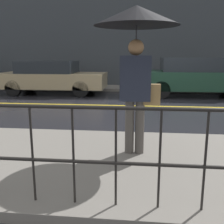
{
  "coord_description": "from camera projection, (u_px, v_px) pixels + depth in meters",
  "views": [
    {
      "loc": [
        -1.03,
        -8.26,
        1.57
      ],
      "look_at": [
        -1.65,
        -2.4,
        0.3
      ],
      "focal_mm": 42.0,
      "sensor_mm": 36.0,
      "label": 1
    }
  ],
  "objects": [
    {
      "name": "building_storefront",
      "position": [
        163.0,
        19.0,
        12.59
      ],
      "size": [
        28.0,
        0.3,
        6.57
      ],
      "color": "#383D42",
      "rests_on": "ground_plane"
    },
    {
      "name": "ground_plane",
      "position": [
        172.0,
        107.0,
        8.25
      ],
      "size": [
        80.0,
        80.0,
        0.0
      ],
      "primitive_type": "plane",
      "color": "black"
    },
    {
      "name": "sidewalk_far",
      "position": [
        162.0,
        89.0,
        12.31
      ],
      "size": [
        28.0,
        1.68,
        0.12
      ],
      "color": "slate",
      "rests_on": "ground_plane"
    },
    {
      "name": "lane_marking",
      "position": [
        172.0,
        106.0,
        8.25
      ],
      "size": [
        25.2,
        0.12,
        0.01
      ],
      "color": "gold",
      "rests_on": "ground_plane"
    },
    {
      "name": "pedestrian",
      "position": [
        137.0,
        34.0,
        3.64
      ],
      "size": [
        1.19,
        1.19,
        2.12
      ],
      "rotation": [
        0.0,
        0.0,
        3.14
      ],
      "color": "#4C4742",
      "rests_on": "sidewalk_near"
    },
    {
      "name": "car_dark_green",
      "position": [
        196.0,
        77.0,
        10.27
      ],
      "size": [
        4.66,
        1.84,
        1.5
      ],
      "color": "#193828",
      "rests_on": "ground_plane"
    },
    {
      "name": "car_tan",
      "position": [
        51.0,
        77.0,
        10.89
      ],
      "size": [
        4.39,
        1.73,
        1.36
      ],
      "color": "tan",
      "rests_on": "ground_plane"
    },
    {
      "name": "sidewalk_near",
      "position": [
        213.0,
        167.0,
        3.61
      ],
      "size": [
        28.0,
        2.82,
        0.12
      ],
      "color": "slate",
      "rests_on": "ground_plane"
    }
  ]
}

